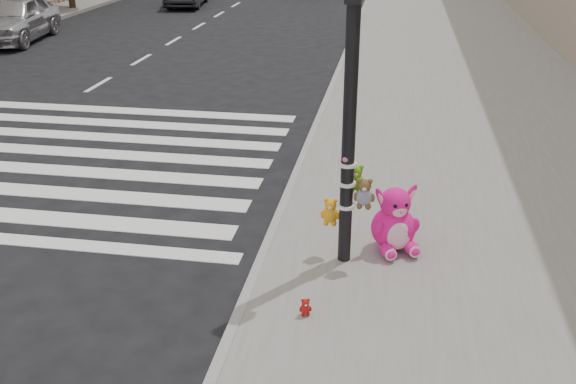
% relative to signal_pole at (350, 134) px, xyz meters
% --- Properties ---
extents(ground, '(120.00, 120.00, 0.00)m').
position_rel_signal_pole_xyz_m(ground, '(-2.61, -1.81, -1.81)').
color(ground, black).
rests_on(ground, ground).
extents(sidewalk_near, '(7.00, 80.00, 0.14)m').
position_rel_signal_pole_xyz_m(sidewalk_near, '(2.39, 8.19, -1.74)').
color(sidewalk_near, slate).
rests_on(sidewalk_near, ground).
extents(sidewalk_far, '(6.00, 80.00, 0.14)m').
position_rel_signal_pole_xyz_m(sidewalk_far, '(-16.11, 18.19, -1.74)').
color(sidewalk_far, slate).
rests_on(sidewalk_far, ground).
extents(curb_edge, '(0.12, 80.00, 0.15)m').
position_rel_signal_pole_xyz_m(curb_edge, '(-1.06, 8.19, -1.74)').
color(curb_edge, gray).
rests_on(curb_edge, ground).
extents(signal_pole, '(0.68, 0.49, 4.00)m').
position_rel_signal_pole_xyz_m(signal_pole, '(0.00, 0.00, 0.00)').
color(signal_pole, black).
rests_on(signal_pole, sidewalk_near).
extents(pink_bunny, '(0.76, 0.82, 0.91)m').
position_rel_signal_pole_xyz_m(pink_bunny, '(0.60, 0.36, -1.30)').
color(pink_bunny, '#FF1590').
rests_on(pink_bunny, sidewalk_near).
extents(red_teddy, '(0.17, 0.14, 0.21)m').
position_rel_signal_pole_xyz_m(red_teddy, '(-0.33, -1.31, -1.57)').
color(red_teddy, red).
rests_on(red_teddy, sidewalk_near).
extents(car_silver_far, '(2.42, 4.70, 1.53)m').
position_rel_signal_pole_xyz_m(car_silver_far, '(-12.37, 13.29, -1.05)').
color(car_silver_far, '#ACACB1').
rests_on(car_silver_far, ground).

